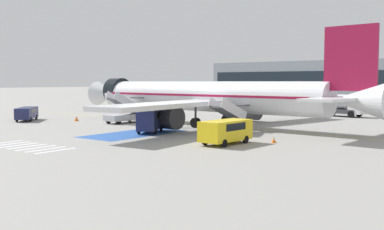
{
  "coord_description": "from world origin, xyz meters",
  "views": [
    {
      "loc": [
        32.2,
        -43.14,
        5.13
      ],
      "look_at": [
        2.25,
        -3.43,
        1.39
      ],
      "focal_mm": 42.0,
      "sensor_mm": 36.0,
      "label": 1
    }
  ],
  "objects_px": {
    "ground_crew_2": "(175,119)",
    "boarding_stairs_aft": "(228,123)",
    "fuel_tanker": "(334,105)",
    "service_van_0": "(150,119)",
    "boarding_stairs_forward": "(124,115)",
    "terminal_building": "(341,80)",
    "traffic_cone_0": "(76,118)",
    "airliner": "(206,97)",
    "service_van_1": "(226,130)",
    "traffic_cone_1": "(274,140)",
    "ground_crew_1": "(167,117)",
    "ground_crew_0": "(162,118)",
    "service_van_2": "(27,113)"
  },
  "relations": [
    {
      "from": "ground_crew_2",
      "to": "boarding_stairs_aft",
      "type": "bearing_deg",
      "value": -66.52
    },
    {
      "from": "fuel_tanker",
      "to": "service_van_0",
      "type": "bearing_deg",
      "value": -2.67
    },
    {
      "from": "boarding_stairs_forward",
      "to": "ground_crew_2",
      "type": "relative_size",
      "value": 3.3
    },
    {
      "from": "boarding_stairs_forward",
      "to": "terminal_building",
      "type": "bearing_deg",
      "value": 96.85
    },
    {
      "from": "boarding_stairs_aft",
      "to": "traffic_cone_0",
      "type": "height_order",
      "value": "boarding_stairs_aft"
    },
    {
      "from": "airliner",
      "to": "traffic_cone_0",
      "type": "distance_m",
      "value": 17.77
    },
    {
      "from": "service_van_1",
      "to": "traffic_cone_0",
      "type": "bearing_deg",
      "value": -10.06
    },
    {
      "from": "traffic_cone_1",
      "to": "airliner",
      "type": "bearing_deg",
      "value": 146.26
    },
    {
      "from": "service_van_0",
      "to": "ground_crew_1",
      "type": "distance_m",
      "value": 6.5
    },
    {
      "from": "fuel_tanker",
      "to": "service_van_0",
      "type": "distance_m",
      "value": 33.09
    },
    {
      "from": "airliner",
      "to": "boarding_stairs_aft",
      "type": "bearing_deg",
      "value": -124.01
    },
    {
      "from": "service_van_0",
      "to": "ground_crew_2",
      "type": "bearing_deg",
      "value": -107.85
    },
    {
      "from": "ground_crew_2",
      "to": "terminal_building",
      "type": "relative_size",
      "value": 0.02
    },
    {
      "from": "boarding_stairs_aft",
      "to": "traffic_cone_0",
      "type": "bearing_deg",
      "value": -174.12
    },
    {
      "from": "ground_crew_0",
      "to": "service_van_0",
      "type": "bearing_deg",
      "value": 104.93
    },
    {
      "from": "boarding_stairs_forward",
      "to": "service_van_1",
      "type": "xyz_separation_m",
      "value": [
        20.14,
        -8.29,
        0.2
      ]
    },
    {
      "from": "fuel_tanker",
      "to": "service_van_0",
      "type": "height_order",
      "value": "fuel_tanker"
    },
    {
      "from": "boarding_stairs_aft",
      "to": "service_van_0",
      "type": "relative_size",
      "value": 1.11
    },
    {
      "from": "boarding_stairs_aft",
      "to": "traffic_cone_1",
      "type": "distance_m",
      "value": 8.18
    },
    {
      "from": "ground_crew_0",
      "to": "service_van_1",
      "type": "bearing_deg",
      "value": 139.87
    },
    {
      "from": "boarding_stairs_forward",
      "to": "terminal_building",
      "type": "relative_size",
      "value": 0.07
    },
    {
      "from": "airliner",
      "to": "boarding_stairs_aft",
      "type": "relative_size",
      "value": 7.65
    },
    {
      "from": "service_van_2",
      "to": "boarding_stairs_forward",
      "type": "bearing_deg",
      "value": -20.87
    },
    {
      "from": "service_van_1",
      "to": "traffic_cone_0",
      "type": "distance_m",
      "value": 27.8
    },
    {
      "from": "boarding_stairs_aft",
      "to": "service_van_0",
      "type": "bearing_deg",
      "value": -139.48
    },
    {
      "from": "boarding_stairs_forward",
      "to": "traffic_cone_1",
      "type": "height_order",
      "value": "boarding_stairs_forward"
    },
    {
      "from": "traffic_cone_1",
      "to": "terminal_building",
      "type": "xyz_separation_m",
      "value": [
        -27.5,
        97.67,
        5.35
      ]
    },
    {
      "from": "ground_crew_1",
      "to": "traffic_cone_0",
      "type": "height_order",
      "value": "ground_crew_1"
    },
    {
      "from": "boarding_stairs_forward",
      "to": "ground_crew_1",
      "type": "xyz_separation_m",
      "value": [
        6.75,
        0.11,
        0.04
      ]
    },
    {
      "from": "boarding_stairs_aft",
      "to": "fuel_tanker",
      "type": "bearing_deg",
      "value": 92.1
    },
    {
      "from": "service_van_2",
      "to": "boarding_stairs_aft",
      "type": "bearing_deg",
      "value": -35.62
    },
    {
      "from": "ground_crew_2",
      "to": "airliner",
      "type": "bearing_deg",
      "value": 10.29
    },
    {
      "from": "service_van_0",
      "to": "ground_crew_1",
      "type": "relative_size",
      "value": 2.74
    },
    {
      "from": "ground_crew_1",
      "to": "traffic_cone_1",
      "type": "relative_size",
      "value": 3.73
    },
    {
      "from": "fuel_tanker",
      "to": "service_van_0",
      "type": "relative_size",
      "value": 1.96
    },
    {
      "from": "service_van_0",
      "to": "ground_crew_0",
      "type": "xyz_separation_m",
      "value": [
        -2.2,
        4.37,
        -0.34
      ]
    },
    {
      "from": "boarding_stairs_forward",
      "to": "terminal_building",
      "type": "distance_m",
      "value": 92.75
    },
    {
      "from": "service_van_0",
      "to": "ground_crew_0",
      "type": "bearing_deg",
      "value": -92.95
    },
    {
      "from": "service_van_0",
      "to": "ground_crew_2",
      "type": "relative_size",
      "value": 2.98
    },
    {
      "from": "airliner",
      "to": "traffic_cone_1",
      "type": "relative_size",
      "value": 86.36
    },
    {
      "from": "ground_crew_2",
      "to": "service_van_0",
      "type": "bearing_deg",
      "value": -138.98
    },
    {
      "from": "service_van_0",
      "to": "terminal_building",
      "type": "relative_size",
      "value": 0.06
    },
    {
      "from": "terminal_building",
      "to": "service_van_2",
      "type": "bearing_deg",
      "value": -94.61
    },
    {
      "from": "boarding_stairs_aft",
      "to": "service_van_2",
      "type": "distance_m",
      "value": 28.63
    },
    {
      "from": "fuel_tanker",
      "to": "ground_crew_2",
      "type": "height_order",
      "value": "fuel_tanker"
    },
    {
      "from": "service_van_1",
      "to": "ground_crew_0",
      "type": "relative_size",
      "value": 2.81
    },
    {
      "from": "boarding_stairs_forward",
      "to": "traffic_cone_0",
      "type": "height_order",
      "value": "boarding_stairs_forward"
    },
    {
      "from": "ground_crew_2",
      "to": "terminal_building",
      "type": "distance_m",
      "value": 93.92
    },
    {
      "from": "ground_crew_0",
      "to": "traffic_cone_1",
      "type": "bearing_deg",
      "value": 154.58
    },
    {
      "from": "airliner",
      "to": "service_van_0",
      "type": "height_order",
      "value": "airliner"
    }
  ]
}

